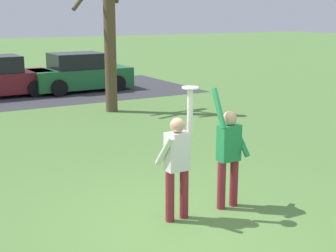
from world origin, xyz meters
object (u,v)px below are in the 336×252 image
person_defender (229,151)px  frisbee_disc (190,88)px  parked_car_green (80,74)px  bare_tree_tall (107,17)px  person_catcher (177,160)px

person_defender → frisbee_disc: 1.35m
parked_car_green → bare_tree_tall: (-0.62, -4.63, 2.35)m
person_catcher → parked_car_green: size_ratio=0.50×
person_catcher → frisbee_disc: frisbee_disc is taller
person_catcher → parked_car_green: bearing=76.1°
person_defender → frisbee_disc: size_ratio=8.00×
person_catcher → frisbee_disc: 1.13m
parked_car_green → person_defender: bearing=-100.8°
person_defender → parked_car_green: size_ratio=0.49×
person_catcher → frisbee_disc: size_ratio=8.17×
person_catcher → frisbee_disc: (0.22, 0.00, 1.11)m
person_defender → parked_car_green: bearing=-99.8°
person_defender → bare_tree_tall: size_ratio=0.34×
frisbee_disc → bare_tree_tall: size_ratio=0.04×
person_defender → bare_tree_tall: (1.49, 8.55, 2.10)m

